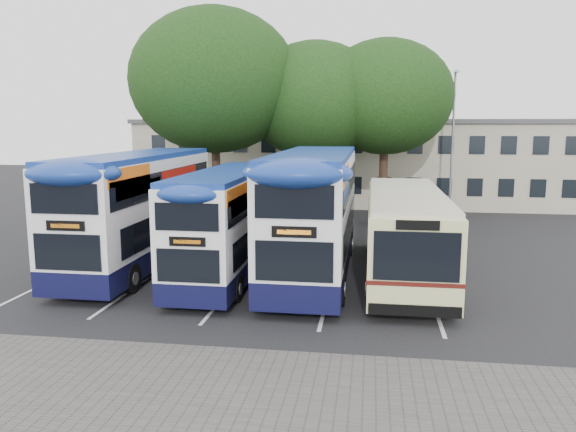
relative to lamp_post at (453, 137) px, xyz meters
The scene contains 12 objects.
ground 21.46m from the lamp_post, 106.72° to the right, with size 120.00×120.00×0.00m, color black.
paving_strip 26.71m from the lamp_post, 107.76° to the right, with size 40.00×6.00×0.01m, color #595654.
bay_lines 18.57m from the lamp_post, 123.08° to the right, with size 14.12×11.00×0.01m.
depot_building 9.43m from the lamp_post, 130.53° to the left, with size 32.40×8.40×6.20m.
lamp_post is the anchor object (origin of this frame).
tree_left 14.74m from the lamp_post, 166.05° to the right, with size 9.76×9.76×12.47m.
tree_mid 8.76m from the lamp_post, 166.51° to the right, with size 8.11×8.11×10.69m.
tree_right 5.03m from the lamp_post, 158.57° to the right, with size 7.91×7.91×10.79m.
bus_dd_left 20.14m from the lamp_post, 135.65° to the right, with size 2.72×11.22×4.68m.
bus_dd_mid 18.31m from the lamp_post, 124.58° to the right, with size 2.39×9.86×4.11m.
bus_dd_right 16.00m from the lamp_post, 116.41° to the right, with size 2.79×11.52×4.80m.
bus_single 14.79m from the lamp_post, 104.19° to the right, with size 2.84×11.17×3.33m.
Camera 1 is at (1.12, -15.67, 5.83)m, focal length 35.00 mm.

